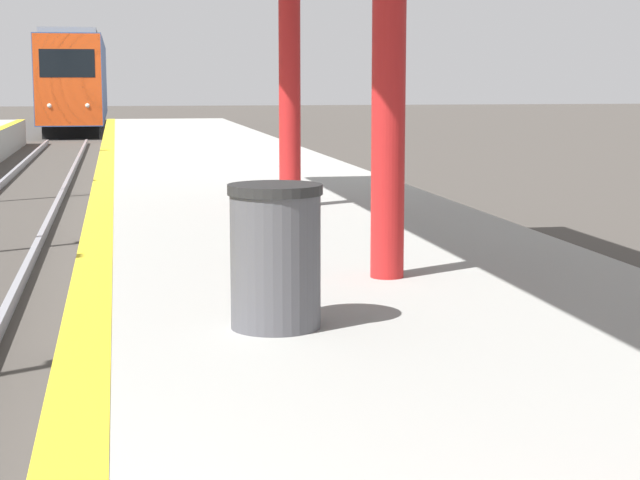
% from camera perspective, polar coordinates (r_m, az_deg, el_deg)
% --- Properties ---
extents(train, '(2.69, 21.12, 4.48)m').
position_cam_1_polar(train, '(54.29, -12.83, 8.21)').
color(train, black).
rests_on(train, ground).
extents(trash_bin, '(0.56, 0.56, 0.86)m').
position_cam_1_polar(trash_bin, '(6.35, -2.40, -0.86)').
color(trash_bin, '#4C4C51').
rests_on(trash_bin, platform_right).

